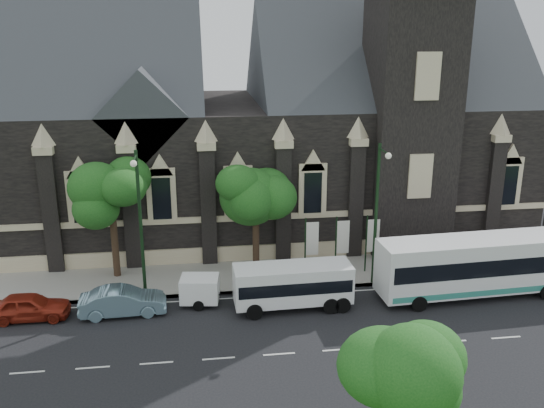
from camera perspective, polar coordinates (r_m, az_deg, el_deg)
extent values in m
plane|color=black|center=(30.00, -5.18, -14.65)|extent=(160.00, 160.00, 0.00)
cube|color=gray|center=(38.36, -5.87, -7.07)|extent=(80.00, 5.00, 0.15)
cube|color=black|center=(46.50, -1.56, 3.80)|extent=(40.00, 15.00, 10.00)
cube|color=#2E3236|center=(45.92, -16.88, 9.25)|extent=(16.00, 15.00, 15.00)
cube|color=#2E3236|center=(47.70, 10.60, 9.96)|extent=(20.00, 15.00, 15.00)
cube|color=#2E3236|center=(41.02, -12.24, 8.71)|extent=(6.00, 6.00, 6.00)
cube|color=black|center=(42.24, 13.04, 7.52)|extent=(5.50, 5.50, 18.00)
cube|color=#C5AD8E|center=(39.79, -0.37, -1.23)|extent=(40.00, 0.22, 0.40)
cube|color=#C5AD8E|center=(40.69, -0.36, -4.71)|extent=(40.00, 0.25, 1.20)
cube|color=black|center=(38.99, -3.27, 0.81)|extent=(1.20, 0.12, 2.80)
sphere|color=#184F18|center=(20.73, 13.36, -16.42)|extent=(3.20, 3.20, 3.20)
sphere|color=#184F18|center=(21.09, 14.46, -13.97)|extent=(2.40, 2.40, 2.40)
cylinder|color=black|center=(38.73, -1.56, -3.69)|extent=(0.44, 0.44, 3.96)
sphere|color=#184F18|center=(37.58, -1.61, 1.53)|extent=(3.84, 3.84, 3.84)
sphere|color=#184F18|center=(38.16, -0.66, 2.90)|extent=(2.88, 2.88, 2.88)
cylinder|color=black|center=(38.89, -14.90, -4.20)|extent=(0.44, 0.44, 3.96)
sphere|color=#184F18|center=(37.77, -15.31, 0.88)|extent=(3.68, 3.68, 3.68)
sphere|color=#184F18|center=(38.16, -14.24, 2.21)|extent=(2.76, 2.76, 2.76)
cylinder|color=black|center=(36.31, 10.01, -1.18)|extent=(0.20, 0.20, 9.00)
cylinder|color=black|center=(34.49, 10.77, 5.04)|extent=(0.10, 1.60, 0.10)
sphere|color=silver|center=(33.77, 11.18, 4.58)|extent=(0.36, 0.36, 0.36)
cylinder|color=black|center=(34.82, -12.55, -2.14)|extent=(0.20, 0.20, 9.00)
cylinder|color=black|center=(32.91, -13.13, 4.31)|extent=(0.10, 1.60, 0.10)
sphere|color=silver|center=(32.16, -13.24, 3.82)|extent=(0.36, 0.36, 0.36)
cylinder|color=black|center=(37.76, 3.23, -4.24)|extent=(0.10, 0.10, 4.00)
cube|color=white|center=(37.62, 3.92, -3.36)|extent=(0.80, 0.04, 2.20)
cylinder|color=black|center=(38.17, 6.19, -4.08)|extent=(0.10, 0.10, 4.00)
cube|color=white|center=(38.06, 6.87, -3.20)|extent=(0.80, 0.04, 2.20)
cylinder|color=black|center=(38.68, 9.07, -3.91)|extent=(0.10, 0.10, 4.00)
cube|color=white|center=(38.60, 9.75, -3.04)|extent=(0.80, 0.04, 2.20)
cube|color=white|center=(37.35, 19.50, -5.45)|extent=(12.54, 3.25, 3.17)
cube|color=black|center=(37.27, 19.53, -5.15)|extent=(12.05, 3.26, 1.01)
cube|color=teal|center=(37.84, 19.30, -7.25)|extent=(12.05, 3.25, 0.35)
cylinder|color=black|center=(35.02, 14.03, -9.33)|extent=(0.91, 0.33, 0.90)
cylinder|color=black|center=(37.14, 12.39, -7.62)|extent=(0.91, 0.33, 0.90)
cylinder|color=black|center=(40.85, 22.94, -6.29)|extent=(0.91, 0.33, 0.90)
cylinder|color=black|center=(41.53, 24.38, -6.09)|extent=(0.91, 0.33, 0.90)
cube|color=white|center=(33.95, 2.01, -7.67)|extent=(6.76, 2.29, 2.14)
cube|color=black|center=(33.91, 2.01, -7.54)|extent=(6.49, 2.32, 0.72)
cylinder|color=black|center=(33.14, -1.70, -10.38)|extent=(0.91, 0.30, 0.90)
cylinder|color=black|center=(35.01, -2.16, -8.80)|extent=(0.91, 0.30, 0.90)
cylinder|color=black|center=(33.92, 5.73, -9.78)|extent=(0.91, 0.30, 0.90)
cylinder|color=black|center=(35.74, 4.86, -8.28)|extent=(0.91, 0.30, 0.90)
cylinder|color=black|center=(34.08, 6.84, -9.68)|extent=(0.91, 0.30, 0.90)
cylinder|color=black|center=(35.90, 5.91, -8.19)|extent=(0.91, 0.30, 0.90)
cube|color=white|center=(34.79, -6.99, -8.13)|extent=(2.38, 1.91, 1.42)
cylinder|color=black|center=(34.36, -7.11, -9.73)|extent=(0.63, 0.30, 0.61)
cylinder|color=black|center=(35.82, -6.80, -8.54)|extent=(0.63, 0.30, 0.61)
cylinder|color=black|center=(34.82, -4.63, -8.72)|extent=(1.31, 0.25, 0.08)
imported|color=#779BAC|center=(34.55, -14.21, -9.11)|extent=(4.85, 1.89, 1.57)
imported|color=maroon|center=(35.67, -22.42, -9.15)|extent=(4.41, 1.81, 1.50)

